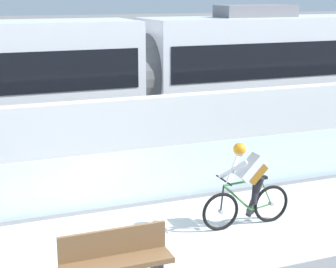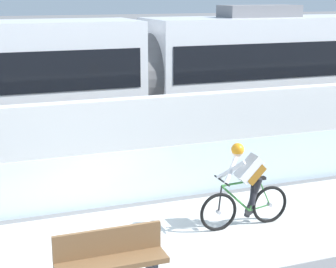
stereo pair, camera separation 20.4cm
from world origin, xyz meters
name	(u,v)px [view 1 (the left image)]	position (x,y,z in m)	size (l,w,h in m)	color
ground_plane	(122,247)	(0.00, 0.00, 0.00)	(200.00, 200.00, 0.00)	slate
bike_path_deck	(122,247)	(0.00, 0.00, 0.01)	(32.00, 3.20, 0.01)	silver
glass_parapet	(94,182)	(0.00, 1.85, 0.56)	(32.00, 0.05, 1.12)	silver
concrete_barrier_wall	(74,142)	(0.00, 3.65, 0.91)	(32.00, 0.36, 1.83)	silver
tram_rail_near	(56,152)	(0.00, 6.13, 0.00)	(32.00, 0.08, 0.01)	#595654
tram_rail_far	(47,140)	(0.00, 7.57, 0.00)	(32.00, 0.08, 0.01)	#595654
tram	(139,74)	(2.65, 6.85, 1.89)	(22.56, 2.54, 3.81)	silver
cyclist_on_bike	(247,186)	(2.38, 0.00, 0.78)	(1.77, 0.58, 1.61)	black
bench	(116,259)	(-0.47, -1.29, 0.48)	(1.60, 0.45, 0.89)	brown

